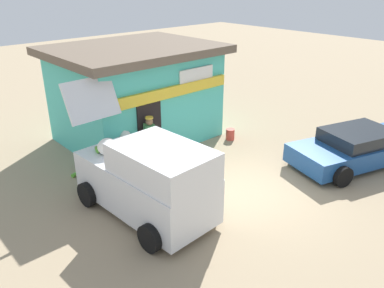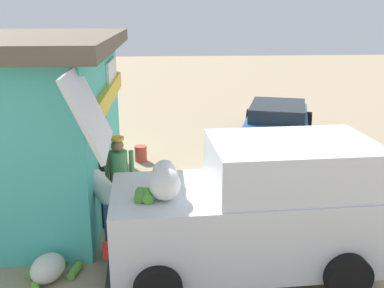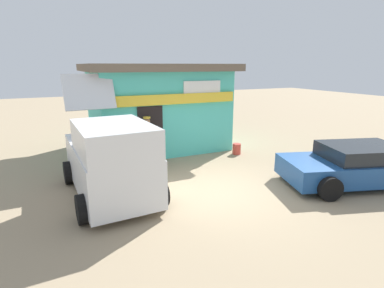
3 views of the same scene
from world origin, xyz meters
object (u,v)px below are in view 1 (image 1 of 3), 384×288
(delivery_van, at_px, (148,179))
(parked_sedan, at_px, (357,147))
(vendor_standing, at_px, (150,138))
(customer_bending, at_px, (125,147))
(unloaded_banana_pile, at_px, (87,169))
(paint_bucket, at_px, (230,134))
(storefront_bar, at_px, (136,92))

(delivery_van, distance_m, parked_sedan, 7.11)
(parked_sedan, xyz_separation_m, vendor_standing, (-5.09, 4.32, 0.41))
(customer_bending, bearing_deg, unloaded_banana_pile, 140.97)
(delivery_van, relative_size, paint_bucket, 10.68)
(vendor_standing, xyz_separation_m, unloaded_banana_pile, (-1.79, 0.92, -0.80))
(parked_sedan, relative_size, unloaded_banana_pile, 4.88)
(parked_sedan, relative_size, vendor_standing, 2.83)
(delivery_van, xyz_separation_m, paint_bucket, (5.18, 1.92, -0.81))
(parked_sedan, bearing_deg, paint_bucket, 111.04)
(delivery_van, xyz_separation_m, vendor_standing, (1.66, 2.14, -0.04))
(parked_sedan, bearing_deg, vendor_standing, 139.70)
(unloaded_banana_pile, height_order, paint_bucket, paint_bucket)
(customer_bending, bearing_deg, paint_bucket, -5.03)
(storefront_bar, distance_m, parked_sedan, 7.82)
(delivery_van, distance_m, paint_bucket, 5.58)
(unloaded_banana_pile, xyz_separation_m, paint_bucket, (5.31, -1.15, 0.03))
(storefront_bar, distance_m, customer_bending, 3.04)
(storefront_bar, bearing_deg, parked_sedan, -59.03)
(delivery_van, distance_m, vendor_standing, 2.71)
(delivery_van, relative_size, unloaded_banana_pile, 4.51)
(delivery_van, bearing_deg, vendor_standing, 52.26)
(paint_bucket, bearing_deg, storefront_bar, 133.49)
(vendor_standing, relative_size, paint_bucket, 4.08)
(paint_bucket, bearing_deg, unloaded_banana_pile, 167.80)
(customer_bending, bearing_deg, delivery_van, -109.42)
(customer_bending, distance_m, unloaded_banana_pile, 1.40)
(parked_sedan, height_order, customer_bending, customer_bending)
(customer_bending, bearing_deg, storefront_bar, 47.57)
(storefront_bar, xyz_separation_m, vendor_standing, (-1.12, -2.31, -0.78))
(unloaded_banana_pile, relative_size, paint_bucket, 2.37)
(storefront_bar, xyz_separation_m, delivery_van, (-2.77, -4.45, -0.74))
(delivery_van, bearing_deg, parked_sedan, -17.89)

